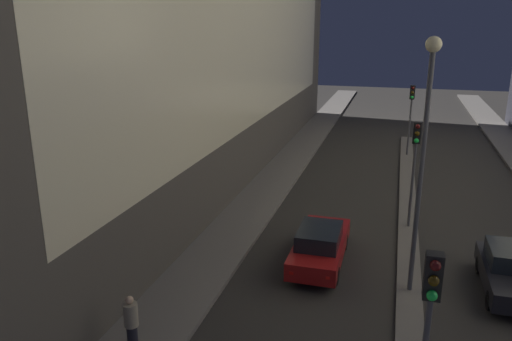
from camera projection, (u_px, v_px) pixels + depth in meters
name	position (u px, v px, depth m)	size (l,w,h in m)	color
building_left	(206.00, 0.00, 27.26)	(6.01, 42.72, 19.79)	#4C4742
median_strip	(408.00, 213.00, 23.59)	(0.82, 33.14, 0.14)	#66605B
traffic_light_near	(429.00, 315.00, 9.28)	(0.32, 0.42, 4.64)	#4C4C51
traffic_light_mid	(415.00, 151.00, 20.96)	(0.32, 0.42, 4.64)	#4C4C51
traffic_light_far	(411.00, 104.00, 32.73)	(0.32, 0.42, 4.64)	#4C4C51
street_lamp	(425.00, 133.00, 15.23)	(0.48, 0.48, 8.24)	#4C4C51
car_left_lane	(320.00, 245.00, 18.61)	(1.75, 4.65, 1.55)	maroon
car_right_lane	(512.00, 272.00, 16.61)	(1.81, 4.04, 1.55)	black
pedestrian_on_left_sidewalk	(131.00, 322.00, 13.40)	(0.39, 0.39, 1.63)	black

